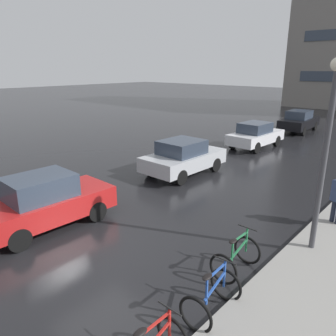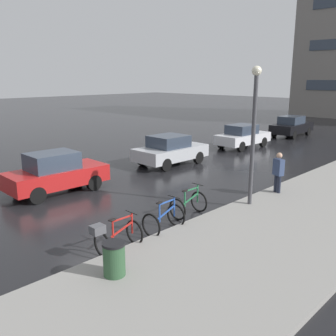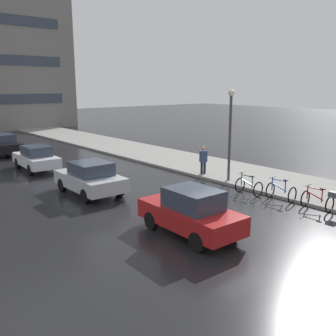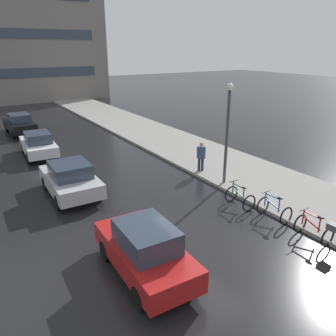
{
  "view_description": "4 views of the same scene",
  "coord_description": "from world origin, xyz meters",
  "px_view_note": "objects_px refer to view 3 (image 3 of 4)",
  "views": [
    {
      "loc": [
        6.36,
        -4.56,
        4.66
      ],
      "look_at": [
        -0.29,
        2.88,
        1.55
      ],
      "focal_mm": 35.0,
      "sensor_mm": 36.0,
      "label": 1
    },
    {
      "loc": [
        10.83,
        -7.42,
        4.52
      ],
      "look_at": [
        1.52,
        2.1,
        1.26
      ],
      "focal_mm": 40.0,
      "sensor_mm": 36.0,
      "label": 2
    },
    {
      "loc": [
        -10.84,
        -9.12,
        5.04
      ],
      "look_at": [
        -0.81,
        2.75,
        1.63
      ],
      "focal_mm": 40.0,
      "sensor_mm": 36.0,
      "label": 3
    },
    {
      "loc": [
        -6.11,
        -7.49,
        6.3
      ],
      "look_at": [
        1.68,
        4.86,
        0.95
      ],
      "focal_mm": 35.0,
      "sensor_mm": 36.0,
      "label": 4
    }
  ],
  "objects_px": {
    "car_white": "(36,158)",
    "car_black": "(2,144)",
    "bicycle_third": "(249,186)",
    "bicycle_second": "(281,192)",
    "streetlamp": "(230,127)",
    "car_silver": "(90,178)",
    "car_red": "(191,212)",
    "bicycle_nearest": "(321,199)",
    "pedestrian": "(203,159)"
  },
  "relations": [
    {
      "from": "car_red",
      "to": "car_silver",
      "type": "relative_size",
      "value": 1.0
    },
    {
      "from": "bicycle_nearest",
      "to": "bicycle_third",
      "type": "relative_size",
      "value": 1.24
    },
    {
      "from": "bicycle_second",
      "to": "streetlamp",
      "type": "xyz_separation_m",
      "value": [
        0.65,
        3.64,
        2.55
      ]
    },
    {
      "from": "pedestrian",
      "to": "streetlamp",
      "type": "height_order",
      "value": "streetlamp"
    },
    {
      "from": "car_black",
      "to": "car_silver",
      "type": "bearing_deg",
      "value": -90.17
    },
    {
      "from": "bicycle_second",
      "to": "car_white",
      "type": "bearing_deg",
      "value": 114.36
    },
    {
      "from": "car_silver",
      "to": "car_red",
      "type": "bearing_deg",
      "value": -88.41
    },
    {
      "from": "streetlamp",
      "to": "pedestrian",
      "type": "bearing_deg",
      "value": 89.35
    },
    {
      "from": "bicycle_third",
      "to": "car_red",
      "type": "height_order",
      "value": "car_red"
    },
    {
      "from": "bicycle_nearest",
      "to": "car_silver",
      "type": "distance_m",
      "value": 10.3
    },
    {
      "from": "pedestrian",
      "to": "streetlamp",
      "type": "relative_size",
      "value": 0.35
    },
    {
      "from": "bicycle_third",
      "to": "car_black",
      "type": "bearing_deg",
      "value": 106.9
    },
    {
      "from": "streetlamp",
      "to": "bicycle_nearest",
      "type": "bearing_deg",
      "value": -96.53
    },
    {
      "from": "bicycle_nearest",
      "to": "car_black",
      "type": "xyz_separation_m",
      "value": [
        -5.99,
        21.85,
        0.29
      ]
    },
    {
      "from": "car_black",
      "to": "bicycle_nearest",
      "type": "bearing_deg",
      "value": -74.67
    },
    {
      "from": "car_red",
      "to": "streetlamp",
      "type": "relative_size",
      "value": 0.81
    },
    {
      "from": "bicycle_second",
      "to": "car_red",
      "type": "relative_size",
      "value": 0.3
    },
    {
      "from": "car_red",
      "to": "streetlamp",
      "type": "height_order",
      "value": "streetlamp"
    },
    {
      "from": "car_silver",
      "to": "car_white",
      "type": "bearing_deg",
      "value": 89.83
    },
    {
      "from": "car_white",
      "to": "car_silver",
      "type": "bearing_deg",
      "value": -90.17
    },
    {
      "from": "car_white",
      "to": "car_black",
      "type": "bearing_deg",
      "value": 89.83
    },
    {
      "from": "bicycle_third",
      "to": "car_black",
      "type": "xyz_separation_m",
      "value": [
        -5.61,
        18.46,
        0.38
      ]
    },
    {
      "from": "car_black",
      "to": "bicycle_third",
      "type": "bearing_deg",
      "value": -73.1
    },
    {
      "from": "bicycle_second",
      "to": "streetlamp",
      "type": "distance_m",
      "value": 4.49
    },
    {
      "from": "bicycle_second",
      "to": "car_white",
      "type": "height_order",
      "value": "car_white"
    },
    {
      "from": "car_red",
      "to": "car_white",
      "type": "distance_m",
      "value": 13.46
    },
    {
      "from": "bicycle_third",
      "to": "car_black",
      "type": "distance_m",
      "value": 19.3
    },
    {
      "from": "car_silver",
      "to": "streetlamp",
      "type": "relative_size",
      "value": 0.82
    },
    {
      "from": "bicycle_second",
      "to": "car_silver",
      "type": "distance_m",
      "value": 8.84
    },
    {
      "from": "bicycle_second",
      "to": "car_silver",
      "type": "relative_size",
      "value": 0.3
    },
    {
      "from": "car_black",
      "to": "car_red",
      "type": "bearing_deg",
      "value": -89.59
    },
    {
      "from": "car_white",
      "to": "streetlamp",
      "type": "xyz_separation_m",
      "value": [
        6.64,
        -9.59,
        2.2
      ]
    },
    {
      "from": "bicycle_third",
      "to": "car_silver",
      "type": "relative_size",
      "value": 0.29
    },
    {
      "from": "bicycle_third",
      "to": "car_red",
      "type": "distance_m",
      "value": 5.75
    },
    {
      "from": "car_silver",
      "to": "car_black",
      "type": "relative_size",
      "value": 0.91
    },
    {
      "from": "car_red",
      "to": "bicycle_nearest",
      "type": "bearing_deg",
      "value": -15.63
    },
    {
      "from": "car_white",
      "to": "car_black",
      "type": "relative_size",
      "value": 0.92
    },
    {
      "from": "bicycle_nearest",
      "to": "bicycle_second",
      "type": "distance_m",
      "value": 1.87
    },
    {
      "from": "car_silver",
      "to": "bicycle_third",
      "type": "bearing_deg",
      "value": -41.29
    },
    {
      "from": "car_white",
      "to": "bicycle_second",
      "type": "bearing_deg",
      "value": -65.64
    },
    {
      "from": "bicycle_third",
      "to": "streetlamp",
      "type": "distance_m",
      "value": 3.48
    },
    {
      "from": "car_silver",
      "to": "pedestrian",
      "type": "relative_size",
      "value": 2.32
    },
    {
      "from": "pedestrian",
      "to": "streetlamp",
      "type": "xyz_separation_m",
      "value": [
        -0.02,
        -1.91,
        1.99
      ]
    },
    {
      "from": "bicycle_nearest",
      "to": "car_white",
      "type": "height_order",
      "value": "car_white"
    },
    {
      "from": "car_silver",
      "to": "car_black",
      "type": "bearing_deg",
      "value": 89.83
    },
    {
      "from": "bicycle_third",
      "to": "car_silver",
      "type": "height_order",
      "value": "car_silver"
    },
    {
      "from": "bicycle_nearest",
      "to": "car_red",
      "type": "bearing_deg",
      "value": 164.37
    },
    {
      "from": "car_silver",
      "to": "car_white",
      "type": "xyz_separation_m",
      "value": [
        0.02,
        6.75,
        -0.02
      ]
    },
    {
      "from": "bicycle_third",
      "to": "car_silver",
      "type": "bearing_deg",
      "value": 138.71
    },
    {
      "from": "bicycle_second",
      "to": "streetlamp",
      "type": "relative_size",
      "value": 0.25
    }
  ]
}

